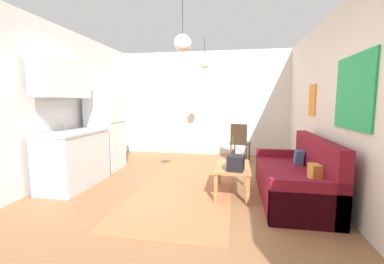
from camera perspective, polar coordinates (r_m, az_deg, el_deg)
name	(u,v)px	position (r m, az deg, el deg)	size (l,w,h in m)	color
ground_plane	(170,210)	(3.56, -4.97, -17.09)	(4.96, 7.61, 0.10)	#8E603D
wall_back	(204,104)	(6.74, 2.81, 6.36)	(4.56, 0.13, 2.70)	white
wall_right	(360,105)	(3.44, 33.76, 5.01)	(0.12, 7.21, 2.70)	silver
wall_left	(18,105)	(4.39, -34.68, 5.08)	(0.12, 7.21, 2.70)	white
area_rug	(187,186)	(4.28, -1.22, -12.08)	(1.48, 3.42, 0.01)	#B26B42
couch	(297,180)	(3.99, 22.65, -9.94)	(0.83, 1.90, 0.89)	maroon
coffee_table	(232,169)	(3.89, 9.10, -8.36)	(0.51, 0.86, 0.44)	#A87542
bamboo_vase	(233,156)	(4.00, 9.15, -5.39)	(0.07, 0.07, 0.43)	#2D2D33
handbag	(236,163)	(3.60, 9.90, -6.84)	(0.25, 0.30, 0.31)	black
refrigerator	(106,130)	(5.48, -18.97, 0.33)	(0.59, 0.65, 1.61)	white
kitchen_counter	(72,140)	(4.61, -25.54, -1.66)	(0.63, 1.25, 2.05)	silver
accent_chair	(240,141)	(6.00, 10.73, -1.94)	(0.51, 0.50, 0.89)	#382619
pendant_lamp_near	(183,43)	(3.46, -2.12, 19.45)	(0.23, 0.23, 0.66)	black
pendant_lamp_far	(204,63)	(5.42, 2.82, 15.22)	(0.22, 0.22, 0.62)	black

